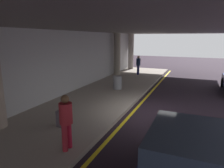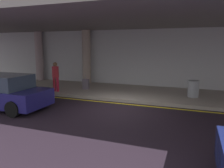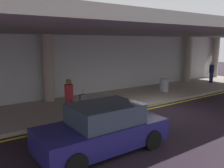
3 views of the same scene
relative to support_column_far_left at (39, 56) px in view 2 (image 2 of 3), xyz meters
The scene contains 11 objects.
ground_plane 9.53m from the support_column_far_left, 30.90° to the right, with size 60.00×60.00×0.00m, color black.
sidewalk 8.39m from the support_column_far_left, 11.92° to the right, with size 26.00×4.20×0.15m, color gray.
lane_stripe_yellow 9.18m from the support_column_far_left, 26.83° to the right, with size 26.00×0.14×0.01m, color yellow.
support_column_far_left is the anchor object (origin of this frame).
support_column_left_mid 4.00m from the support_column_far_left, ahead, with size 0.59×0.59×3.65m, color gray.
ceiling_overhang 8.53m from the support_column_far_left, 15.30° to the right, with size 28.00×13.20×0.30m, color slate.
terminal_back_wall 8.02m from the support_column_far_left, ahead, with size 26.00×0.30×3.80m, color #AFADAF.
car_navy_no2 7.47m from the support_column_far_left, 63.59° to the right, with size 4.10×1.92×1.50m.
person_waiting_for_ride 5.00m from the support_column_far_left, 41.57° to the right, with size 0.38×0.38×1.68m.
suitcase_upright_primary 5.62m from the support_column_far_left, 22.75° to the right, with size 0.36×0.22×0.90m.
trash_bin_steel 11.35m from the support_column_far_left, 10.03° to the right, with size 0.56×0.56×0.85m, color gray.
Camera 2 is at (3.11, -9.02, 2.73)m, focal length 35.42 mm.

